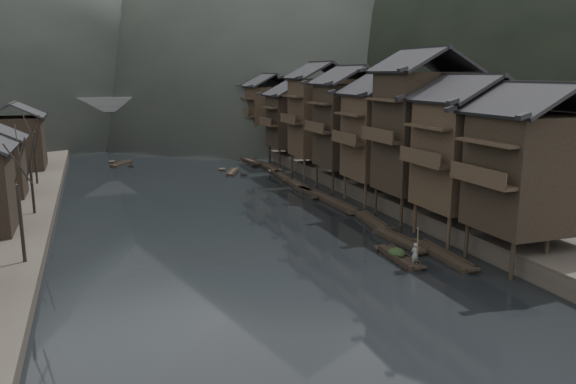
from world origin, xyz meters
name	(u,v)px	position (x,y,z in m)	size (l,w,h in m)	color
water	(259,255)	(0.00, 0.00, 0.00)	(300.00, 300.00, 0.00)	black
right_bank	(398,152)	(35.00, 40.00, 0.90)	(40.00, 200.00, 1.80)	#2D2823
stilt_houses	(358,115)	(17.28, 18.93, 8.74)	(9.00, 67.60, 15.80)	black
bare_trees	(25,151)	(-17.00, 16.74, 6.40)	(3.76, 59.31, 7.53)	black
moored_sampans	(306,188)	(11.97, 21.30, 0.20)	(3.07, 61.18, 0.47)	black
midriver_boats	(186,153)	(3.43, 55.04, 0.20)	(18.55, 46.39, 0.45)	black
stone_bridge	(152,117)	(0.00, 72.00, 5.11)	(40.00, 6.00, 9.00)	#4C4C4F
hero_sampan	(399,257)	(9.27, -4.44, 0.20)	(1.47, 5.51, 0.44)	black
cargo_heap	(397,248)	(9.25, -4.19, 0.80)	(1.20, 1.58, 0.72)	black
boatman	(415,251)	(9.39, -6.35, 1.25)	(0.59, 0.39, 1.62)	slate
bamboo_pole	(419,213)	(9.59, -6.35, 3.94)	(0.06, 0.06, 4.18)	#8C7A51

